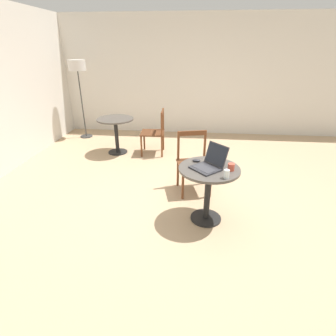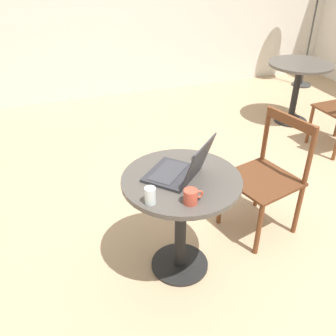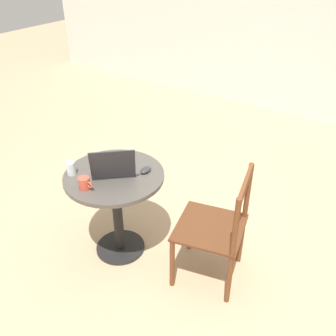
{
  "view_description": "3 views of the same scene",
  "coord_description": "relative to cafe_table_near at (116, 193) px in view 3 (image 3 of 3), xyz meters",
  "views": [
    {
      "loc": [
        -3.31,
        0.02,
        2.0
      ],
      "look_at": [
        -0.32,
        0.33,
        0.6
      ],
      "focal_mm": 28.0,
      "sensor_mm": 36.0,
      "label": 1
    },
    {
      "loc": [
        -1.21,
        -1.88,
        1.93
      ],
      "look_at": [
        -0.45,
        0.22,
        0.54
      ],
      "focal_mm": 40.0,
      "sensor_mm": 36.0,
      "label": 2
    },
    {
      "loc": [
        1.07,
        -1.79,
        2.17
      ],
      "look_at": [
        -0.28,
        0.17,
        0.67
      ],
      "focal_mm": 40.0,
      "sensor_mm": 36.0,
      "label": 3
    }
  ],
  "objects": [
    {
      "name": "wall_back",
      "position": [
        0.51,
        3.41,
        0.8
      ],
      "size": [
        9.4,
        0.06,
        2.7
      ],
      "color": "silver",
      "rests_on": "ground_plane"
    },
    {
      "name": "laptop",
      "position": [
        -0.01,
        0.01,
        0.22
      ],
      "size": [
        0.45,
        0.45,
        0.27
      ],
      "color": "#2D2D33",
      "rests_on": "cafe_table_near"
    },
    {
      "name": "chair_near_right",
      "position": [
        0.74,
        0.18,
        -0.1
      ],
      "size": [
        0.55,
        0.55,
        0.89
      ],
      "color": "brown",
      "rests_on": "ground_plane"
    },
    {
      "name": "mouse",
      "position": [
        0.17,
        0.15,
        0.18
      ],
      "size": [
        0.06,
        0.1,
        0.03
      ],
      "color": "#2D2D33",
      "rests_on": "cafe_table_near"
    },
    {
      "name": "ground_plane",
      "position": [
        0.51,
        0.18,
        -0.55
      ],
      "size": [
        16.0,
        16.0,
        0.0
      ],
      "primitive_type": "plane",
      "color": "tan"
    },
    {
      "name": "mug",
      "position": [
        -0.04,
        -0.24,
        0.21
      ],
      "size": [
        0.11,
        0.08,
        0.08
      ],
      "color": "#C64C38",
      "rests_on": "cafe_table_near"
    },
    {
      "name": "drinking_glass",
      "position": [
        -0.25,
        -0.17,
        0.22
      ],
      "size": [
        0.06,
        0.06,
        0.1
      ],
      "color": "silver",
      "rests_on": "cafe_table_near"
    },
    {
      "name": "cafe_table_near",
      "position": [
        0.0,
        0.0,
        0.0
      ],
      "size": [
        0.72,
        0.72,
        0.72
      ],
      "color": "black",
      "rests_on": "ground_plane"
    }
  ]
}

